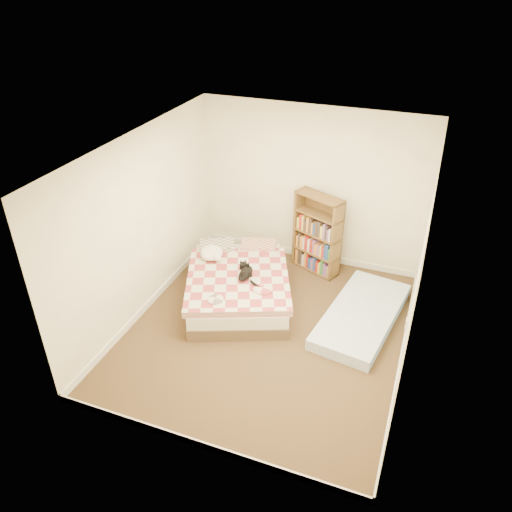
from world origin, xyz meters
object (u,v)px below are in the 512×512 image
(bookshelf, at_px, (317,242))
(black_cat, at_px, (246,272))
(bed, at_px, (239,284))
(white_dog, at_px, (212,253))
(floor_mattress, at_px, (362,315))

(bookshelf, bearing_deg, black_cat, -95.03)
(bed, distance_m, black_cat, 0.34)
(bed, distance_m, white_dog, 0.60)
(floor_mattress, distance_m, black_cat, 1.69)
(black_cat, height_order, white_dog, white_dog)
(floor_mattress, bearing_deg, black_cat, -164.97)
(bed, height_order, bookshelf, bookshelf)
(bookshelf, xyz_separation_m, black_cat, (-0.68, -1.23, 0.03))
(white_dog, bearing_deg, bed, -29.80)
(bed, bearing_deg, bookshelf, 31.39)
(floor_mattress, xyz_separation_m, black_cat, (-1.62, -0.17, 0.44))
(bed, xyz_separation_m, floor_mattress, (1.77, 0.08, -0.15))
(black_cat, relative_size, white_dog, 1.44)
(bookshelf, height_order, black_cat, bookshelf)
(bed, distance_m, bookshelf, 1.44)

